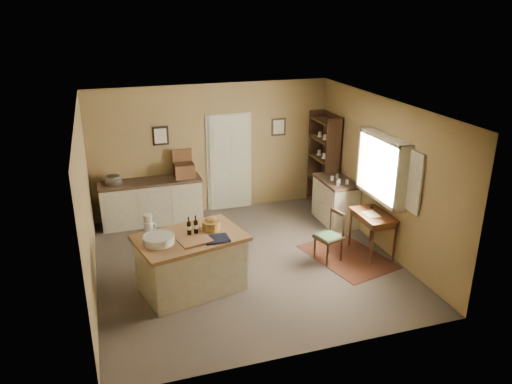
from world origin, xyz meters
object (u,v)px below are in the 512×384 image
work_island (191,261)px  shelving_unit (326,161)px  desk_chair (329,237)px  right_cabinet (335,200)px  sideboard (152,200)px  writing_desk (373,219)px

work_island → shelving_unit: shelving_unit is taller
desk_chair → right_cabinet: bearing=43.6°
desk_chair → shelving_unit: shelving_unit is taller
sideboard → writing_desk: (3.54, -2.53, 0.18)m
sideboard → desk_chair: sideboard is taller
writing_desk → shelving_unit: 2.34m
work_island → writing_desk: bearing=-10.1°
writing_desk → desk_chair: size_ratio=0.99×
writing_desk → right_cabinet: (-0.00, 1.46, -0.21)m
right_cabinet → shelving_unit: shelving_unit is taller
writing_desk → sideboard: bearing=144.4°
right_cabinet → shelving_unit: (0.15, 0.85, 0.56)m
writing_desk → desk_chair: 0.87m
desk_chair → writing_desk: bearing=-16.9°
work_island → right_cabinet: 3.67m
desk_chair → right_cabinet: 1.68m
work_island → sideboard: (-0.28, 2.74, -0.00)m
shelving_unit → sideboard: bearing=176.5°
sideboard → right_cabinet: bearing=-16.9°
writing_desk → shelving_unit: shelving_unit is taller
sideboard → shelving_unit: 3.74m
shelving_unit → work_island: bearing=-143.7°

